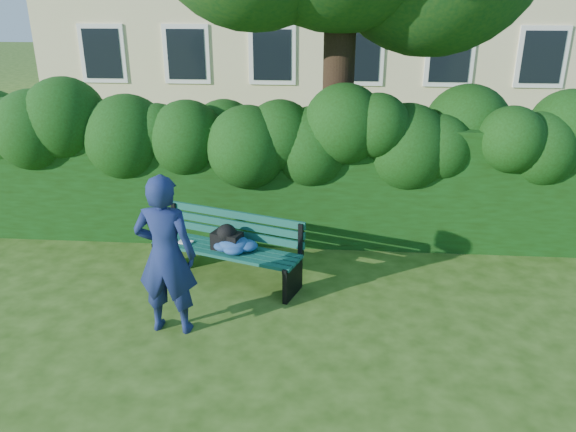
{
  "coord_description": "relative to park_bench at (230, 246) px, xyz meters",
  "views": [
    {
      "loc": [
        0.53,
        -5.9,
        3.51
      ],
      "look_at": [
        0.0,
        0.6,
        0.95
      ],
      "focal_mm": 35.0,
      "sensor_mm": 36.0,
      "label": 1
    }
  ],
  "objects": [
    {
      "name": "park_bench",
      "position": [
        0.0,
        0.0,
        0.0
      ],
      "size": [
        2.05,
        1.17,
        0.89
      ],
      "rotation": [
        0.0,
        0.0,
        -0.33
      ],
      "color": "#0D4537",
      "rests_on": "ground"
    },
    {
      "name": "ground",
      "position": [
        0.76,
        -0.63,
        -0.5
      ],
      "size": [
        80.0,
        80.0,
        0.0
      ],
      "primitive_type": "plane",
      "color": "#274810",
      "rests_on": "ground"
    },
    {
      "name": "man_reading",
      "position": [
        -0.46,
        -1.21,
        0.42
      ],
      "size": [
        0.68,
        0.46,
        1.83
      ],
      "primitive_type": "imported",
      "rotation": [
        0.0,
        0.0,
        3.1
      ],
      "color": "navy",
      "rests_on": "ground"
    },
    {
      "name": "hedge",
      "position": [
        0.76,
        1.57,
        0.4
      ],
      "size": [
        10.0,
        1.0,
        1.8
      ],
      "color": "#15330B",
      "rests_on": "ground"
    }
  ]
}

